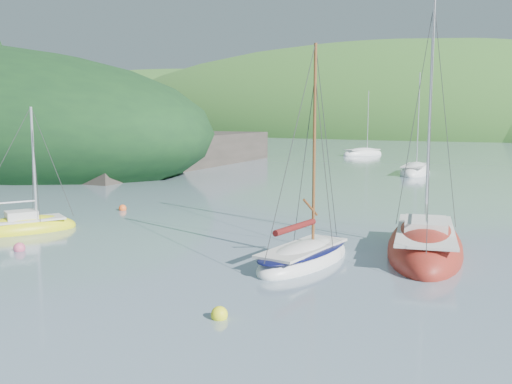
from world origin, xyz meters
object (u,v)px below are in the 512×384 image
Objects in this scene: daysailer_white at (304,258)px; distant_sloop_a at (415,172)px; sailboat_yellow at (24,228)px; sloop_red at (425,248)px; distant_sloop_c at (363,154)px.

daysailer_white is 36.57m from distant_sloop_a.
daysailer_white is 14.66m from sailboat_yellow.
sailboat_yellow is 38.89m from distant_sloop_a.
distant_sloop_a is (-7.56, 35.78, -0.03)m from daysailer_white.
distant_sloop_c is (-25.92, 53.36, -0.06)m from sloop_red.
sailboat_yellow is at bearing -169.97° from daysailer_white.
sloop_red is 59.33m from distant_sloop_c.
sloop_red is 1.21× the size of distant_sloop_a.
distant_sloop_a is 1.07× the size of distant_sloop_c.
distant_sloop_a is (6.89, 38.28, 0.01)m from sailboat_yellow.
daysailer_white is 0.70× the size of sloop_red.
sailboat_yellow is 60.54m from distant_sloop_c.
daysailer_white is 0.85× the size of distant_sloop_a.
distant_sloop_a is at bearing 102.95° from sailboat_yellow.
distant_sloop_c is (-22.48, 57.51, -0.04)m from daysailer_white.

